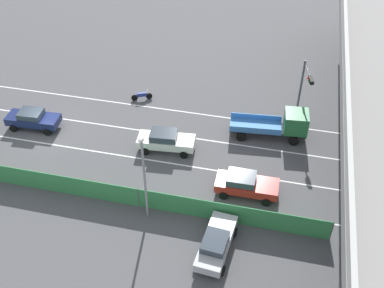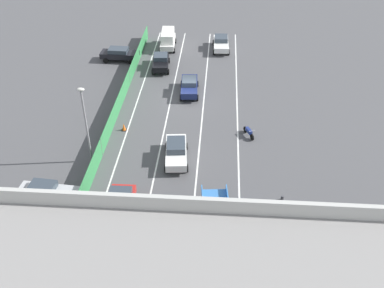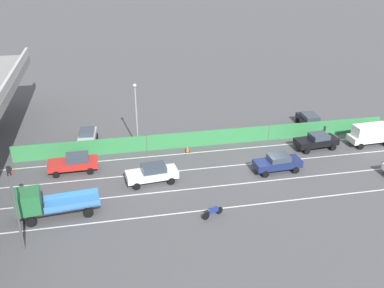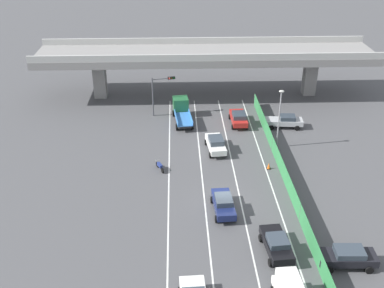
{
  "view_description": "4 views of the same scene",
  "coord_description": "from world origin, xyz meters",
  "px_view_note": "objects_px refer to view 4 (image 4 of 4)",
  "views": [
    {
      "loc": [
        28.27,
        19.36,
        25.29
      ],
      "look_at": [
        1.33,
        13.08,
        1.98
      ],
      "focal_mm": 44.54,
      "sensor_mm": 36.0,
      "label": 1
    },
    {
      "loc": [
        -3.32,
        41.1,
        23.43
      ],
      "look_at": [
        -1.18,
        10.19,
        1.41
      ],
      "focal_mm": 42.16,
      "sensor_mm": 36.0,
      "label": 2
    },
    {
      "loc": [
        -33.74,
        13.8,
        20.0
      ],
      "look_at": [
        2.99,
        6.43,
        2.08
      ],
      "focal_mm": 40.56,
      "sensor_mm": 36.0,
      "label": 3
    },
    {
      "loc": [
        -4.26,
        -36.5,
        25.72
      ],
      "look_at": [
        -2.66,
        7.95,
        2.33
      ],
      "focal_mm": 43.94,
      "sensor_mm": 36.0,
      "label": 4
    }
  ],
  "objects_px": {
    "motorcycle": "(160,166)",
    "street_lamp": "(280,113)",
    "parked_wagon_silver": "(284,121)",
    "car_sedan_red": "(238,118)",
    "car_sedan_navy": "(223,204)",
    "car_hatchback_white": "(216,143)",
    "flatbed_truck_blue": "(182,110)",
    "parked_sedan_dark": "(347,256)",
    "traffic_cone": "(269,166)",
    "traffic_light": "(160,88)",
    "car_sedan_black": "(277,244)"
  },
  "relations": [
    {
      "from": "car_sedan_black",
      "to": "motorcycle",
      "type": "bearing_deg",
      "value": 125.96
    },
    {
      "from": "street_lamp",
      "to": "motorcycle",
      "type": "bearing_deg",
      "value": -160.63
    },
    {
      "from": "parked_wagon_silver",
      "to": "car_sedan_red",
      "type": "bearing_deg",
      "value": 169.23
    },
    {
      "from": "car_sedan_navy",
      "to": "motorcycle",
      "type": "bearing_deg",
      "value": 127.94
    },
    {
      "from": "car_hatchback_white",
      "to": "car_sedan_navy",
      "type": "bearing_deg",
      "value": -91.19
    },
    {
      "from": "traffic_light",
      "to": "car_hatchback_white",
      "type": "bearing_deg",
      "value": -57.88
    },
    {
      "from": "traffic_light",
      "to": "car_sedan_black",
      "type": "bearing_deg",
      "value": -70.27
    },
    {
      "from": "car_hatchback_white",
      "to": "parked_wagon_silver",
      "type": "distance_m",
      "value": 10.87
    },
    {
      "from": "parked_wagon_silver",
      "to": "street_lamp",
      "type": "bearing_deg",
      "value": -110.76
    },
    {
      "from": "car_sedan_red",
      "to": "car_hatchback_white",
      "type": "relative_size",
      "value": 0.96
    },
    {
      "from": "parked_wagon_silver",
      "to": "street_lamp",
      "type": "height_order",
      "value": "street_lamp"
    },
    {
      "from": "car_sedan_navy",
      "to": "flatbed_truck_blue",
      "type": "bearing_deg",
      "value": 99.58
    },
    {
      "from": "car_sedan_navy",
      "to": "parked_sedan_dark",
      "type": "xyz_separation_m",
      "value": [
        9.0,
        -7.48,
        0.0
      ]
    },
    {
      "from": "traffic_cone",
      "to": "parked_wagon_silver",
      "type": "bearing_deg",
      "value": 69.47
    },
    {
      "from": "parked_wagon_silver",
      "to": "flatbed_truck_blue",
      "type": "bearing_deg",
      "value": 166.49
    },
    {
      "from": "parked_sedan_dark",
      "to": "car_sedan_red",
      "type": "bearing_deg",
      "value": 101.4
    },
    {
      "from": "car_sedan_navy",
      "to": "traffic_light",
      "type": "xyz_separation_m",
      "value": [
        -6.21,
        22.05,
        2.87
      ]
    },
    {
      "from": "parked_sedan_dark",
      "to": "street_lamp",
      "type": "distance_m",
      "value": 20.28
    },
    {
      "from": "motorcycle",
      "to": "parked_wagon_silver",
      "type": "relative_size",
      "value": 0.38
    },
    {
      "from": "car_sedan_red",
      "to": "parked_sedan_dark",
      "type": "xyz_separation_m",
      "value": [
        5.29,
        -26.23,
        -0.02
      ]
    },
    {
      "from": "car_sedan_navy",
      "to": "motorcycle",
      "type": "distance_m",
      "value": 9.82
    },
    {
      "from": "parked_wagon_silver",
      "to": "motorcycle",
      "type": "bearing_deg",
      "value": -147.19
    },
    {
      "from": "car_sedan_red",
      "to": "car_hatchback_white",
      "type": "height_order",
      "value": "car_hatchback_white"
    },
    {
      "from": "car_sedan_black",
      "to": "flatbed_truck_blue",
      "type": "xyz_separation_m",
      "value": [
        -7.28,
        26.54,
        0.39
      ]
    },
    {
      "from": "car_sedan_red",
      "to": "car_sedan_black",
      "type": "relative_size",
      "value": 0.99
    },
    {
      "from": "car_sedan_navy",
      "to": "traffic_light",
      "type": "distance_m",
      "value": 23.09
    },
    {
      "from": "parked_sedan_dark",
      "to": "traffic_cone",
      "type": "bearing_deg",
      "value": 102.78
    },
    {
      "from": "traffic_light",
      "to": "traffic_cone",
      "type": "relative_size",
      "value": 7.41
    },
    {
      "from": "car_hatchback_white",
      "to": "traffic_cone",
      "type": "relative_size",
      "value": 6.57
    },
    {
      "from": "car_hatchback_white",
      "to": "traffic_light",
      "type": "height_order",
      "value": "traffic_light"
    },
    {
      "from": "car_hatchback_white",
      "to": "traffic_cone",
      "type": "distance_m",
      "value": 6.84
    },
    {
      "from": "motorcycle",
      "to": "street_lamp",
      "type": "xyz_separation_m",
      "value": [
        13.43,
        4.72,
        3.82
      ]
    },
    {
      "from": "flatbed_truck_blue",
      "to": "parked_sedan_dark",
      "type": "xyz_separation_m",
      "value": [
        12.5,
        -28.25,
        -0.38
      ]
    },
    {
      "from": "parked_sedan_dark",
      "to": "traffic_cone",
      "type": "height_order",
      "value": "parked_sedan_dark"
    },
    {
      "from": "motorcycle",
      "to": "street_lamp",
      "type": "distance_m",
      "value": 14.74
    },
    {
      "from": "car_sedan_red",
      "to": "parked_wagon_silver",
      "type": "relative_size",
      "value": 0.95
    },
    {
      "from": "motorcycle",
      "to": "car_hatchback_white",
      "type": "bearing_deg",
      "value": 32.8
    },
    {
      "from": "car_sedan_red",
      "to": "car_sedan_navy",
      "type": "height_order",
      "value": "car_sedan_red"
    },
    {
      "from": "flatbed_truck_blue",
      "to": "car_sedan_red",
      "type": "bearing_deg",
      "value": -15.63
    },
    {
      "from": "car_sedan_red",
      "to": "traffic_cone",
      "type": "bearing_deg",
      "value": -80.47
    },
    {
      "from": "motorcycle",
      "to": "parked_wagon_silver",
      "type": "xyz_separation_m",
      "value": [
        15.41,
        9.93,
        0.43
      ]
    },
    {
      "from": "car_sedan_navy",
      "to": "car_sedan_black",
      "type": "distance_m",
      "value": 6.9
    },
    {
      "from": "car_hatchback_white",
      "to": "motorcycle",
      "type": "bearing_deg",
      "value": -147.2
    },
    {
      "from": "car_sedan_black",
      "to": "car_sedan_navy",
      "type": "bearing_deg",
      "value": 123.15
    },
    {
      "from": "motorcycle",
      "to": "parked_wagon_silver",
      "type": "height_order",
      "value": "parked_wagon_silver"
    },
    {
      "from": "street_lamp",
      "to": "traffic_light",
      "type": "bearing_deg",
      "value": 144.8
    },
    {
      "from": "car_sedan_red",
      "to": "parked_wagon_silver",
      "type": "distance_m",
      "value": 5.77
    },
    {
      "from": "car_hatchback_white",
      "to": "parked_sedan_dark",
      "type": "distance_m",
      "value": 21.16
    },
    {
      "from": "car_hatchback_white",
      "to": "flatbed_truck_blue",
      "type": "xyz_separation_m",
      "value": [
        -3.75,
        8.98,
        0.35
      ]
    },
    {
      "from": "car_sedan_black",
      "to": "motorcycle",
      "type": "relative_size",
      "value": 2.54
    }
  ]
}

